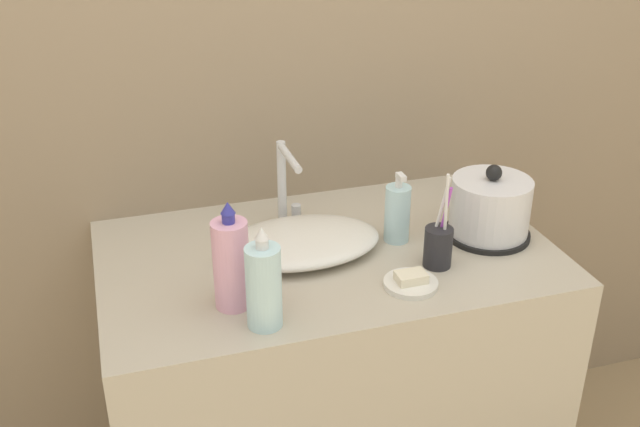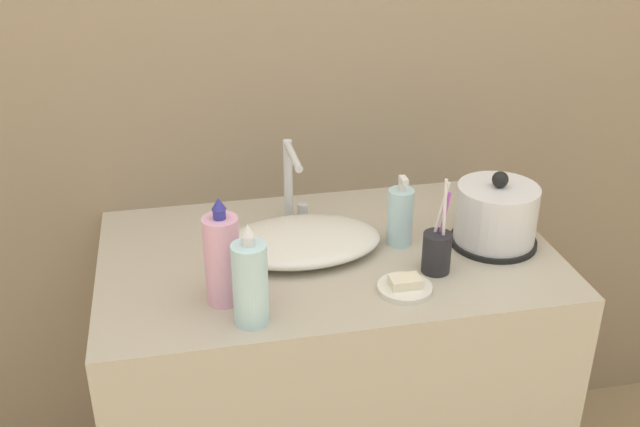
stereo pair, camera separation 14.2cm
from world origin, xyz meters
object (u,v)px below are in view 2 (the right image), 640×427
at_px(faucet, 292,178).
at_px(toothbrush_cup, 437,251).
at_px(shampoo_bottle, 222,259).
at_px(electric_kettle, 496,217).
at_px(lotion_bottle, 400,216).
at_px(mouthwash_bottle, 250,282).

xyz_separation_m(faucet, toothbrush_cup, (0.27, -0.29, -0.07)).
bearing_deg(shampoo_bottle, toothbrush_cup, 2.76).
relative_size(electric_kettle, lotion_bottle, 1.17).
relative_size(faucet, electric_kettle, 1.04).
height_order(faucet, lotion_bottle, faucet).
height_order(toothbrush_cup, mouthwash_bottle, toothbrush_cup).
bearing_deg(lotion_bottle, shampoo_bottle, -159.37).
height_order(electric_kettle, toothbrush_cup, toothbrush_cup).
bearing_deg(shampoo_bottle, mouthwash_bottle, -62.21).
xyz_separation_m(electric_kettle, lotion_bottle, (-0.22, 0.04, 0.00)).
bearing_deg(toothbrush_cup, electric_kettle, 27.75).
xyz_separation_m(faucet, mouthwash_bottle, (-0.15, -0.39, -0.03)).
xyz_separation_m(faucet, shampoo_bottle, (-0.19, -0.31, -0.02)).
distance_m(electric_kettle, toothbrush_cup, 0.20).
xyz_separation_m(electric_kettle, mouthwash_bottle, (-0.59, -0.20, 0.02)).
xyz_separation_m(faucet, electric_kettle, (0.44, -0.19, -0.05)).
relative_size(toothbrush_cup, shampoo_bottle, 0.97).
relative_size(lotion_bottle, shampoo_bottle, 0.74).
distance_m(faucet, lotion_bottle, 0.28).
distance_m(faucet, electric_kettle, 0.49).
xyz_separation_m(lotion_bottle, mouthwash_bottle, (-0.38, -0.24, 0.02)).
xyz_separation_m(faucet, lotion_bottle, (0.23, -0.15, -0.05)).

